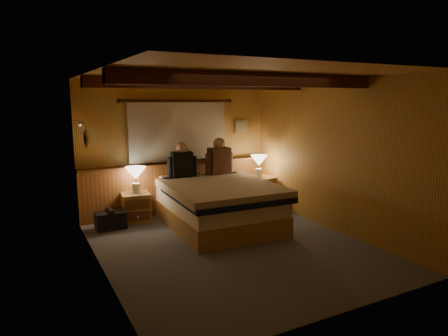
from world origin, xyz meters
TOP-DOWN VIEW (x-y plane):
  - floor at (0.00, 0.00)m, footprint 4.20×4.20m
  - ceiling at (0.00, 0.00)m, footprint 4.20×4.20m
  - wall_back at (0.00, 2.10)m, footprint 3.60×0.00m
  - wall_left at (-1.80, 0.00)m, footprint 0.00×4.20m
  - wall_right at (1.80, 0.00)m, footprint 0.00×4.20m
  - wall_front at (0.00, -2.10)m, footprint 3.60×0.00m
  - wainscot at (0.00, 2.04)m, footprint 3.60×0.23m
  - curtain_window at (0.00, 2.03)m, footprint 2.18×0.09m
  - ceiling_beams at (0.00, 0.15)m, footprint 3.60×1.65m
  - coat_rail at (-1.72, 1.58)m, footprint 0.05×0.55m
  - framed_print at (1.35, 2.08)m, footprint 0.30×0.04m
  - bed at (0.26, 0.92)m, footprint 1.73×2.19m
  - nightstand_left at (-0.90, 1.77)m, footprint 0.51×0.47m
  - nightstand_right at (1.44, 1.57)m, footprint 0.58×0.53m
  - lamp_left at (-0.89, 1.76)m, footprint 0.35×0.35m
  - lamp_right at (1.45, 1.57)m, footprint 0.32×0.32m
  - person_left at (-0.07, 1.71)m, footprint 0.52×0.25m
  - person_right at (0.64, 1.66)m, footprint 0.57×0.26m
  - duffel_bag at (-1.37, 1.59)m, footprint 0.47×0.29m

SIDE VIEW (x-z plane):
  - floor at x=0.00m, z-range 0.00..0.00m
  - duffel_bag at x=-1.37m, z-range -0.02..0.31m
  - nightstand_left at x=-0.90m, z-range 0.00..0.50m
  - nightstand_right at x=1.44m, z-range 0.00..0.60m
  - bed at x=0.26m, z-range 0.01..0.74m
  - wainscot at x=0.00m, z-range 0.02..0.96m
  - lamp_left at x=-0.89m, z-range 0.60..1.05m
  - lamp_right at x=1.45m, z-range 0.69..1.11m
  - person_left at x=-0.07m, z-range 0.65..1.30m
  - person_right at x=0.64m, z-range 0.65..1.35m
  - wall_left at x=-1.80m, z-range -0.90..3.30m
  - wall_right at x=1.80m, z-range -0.90..3.30m
  - wall_back at x=0.00m, z-range -0.60..3.00m
  - wall_front at x=0.00m, z-range -0.60..3.00m
  - curtain_window at x=0.00m, z-range 0.96..2.08m
  - framed_print at x=1.35m, z-range 1.43..1.68m
  - coat_rail at x=-1.72m, z-range 1.55..1.79m
  - ceiling_beams at x=0.00m, z-range 2.23..2.39m
  - ceiling at x=0.00m, z-range 2.40..2.40m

